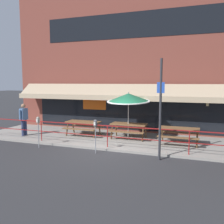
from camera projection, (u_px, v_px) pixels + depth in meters
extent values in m
plane|color=#2D2D30|center=(105.00, 151.00, 10.77)|extent=(120.00, 120.00, 0.00)
cube|color=gray|center=(119.00, 140.00, 12.63)|extent=(15.00, 4.00, 0.10)
cube|color=brown|center=(132.00, 60.00, 14.23)|extent=(15.00, 0.50, 8.45)
cube|color=black|center=(131.00, 25.00, 13.76)|extent=(10.50, 0.02, 1.40)
cube|color=black|center=(130.00, 110.00, 14.33)|extent=(12.00, 0.02, 2.30)
cube|color=orange|center=(94.00, 104.00, 15.04)|extent=(1.50, 0.02, 0.70)
cube|color=tan|center=(128.00, 90.00, 13.69)|extent=(13.80, 0.92, 0.70)
cube|color=tan|center=(125.00, 98.00, 13.26)|extent=(13.80, 0.08, 0.28)
cube|color=black|center=(208.00, 100.00, 12.73)|extent=(0.04, 0.28, 0.04)
cube|color=black|center=(207.00, 104.00, 12.62)|extent=(0.18, 0.18, 0.28)
cube|color=beige|center=(207.00, 104.00, 12.62)|extent=(0.13, 0.19, 0.20)
cylinder|color=maroon|center=(41.00, 131.00, 12.15)|extent=(0.04, 0.04, 0.95)
cylinder|color=maroon|center=(107.00, 136.00, 10.98)|extent=(0.04, 0.04, 0.95)
cylinder|color=maroon|center=(189.00, 143.00, 9.81)|extent=(0.04, 0.04, 0.95)
cube|color=maroon|center=(107.00, 126.00, 10.92)|extent=(13.80, 0.04, 0.04)
cube|color=maroon|center=(107.00, 136.00, 10.98)|extent=(13.80, 0.03, 0.03)
cube|color=brown|center=(83.00, 122.00, 13.33)|extent=(1.80, 0.80, 0.05)
cube|color=brown|center=(78.00, 129.00, 12.82)|extent=(1.80, 0.26, 0.04)
cube|color=brown|center=(88.00, 126.00, 13.91)|extent=(1.80, 0.26, 0.04)
cylinder|color=brown|center=(95.00, 131.00, 12.81)|extent=(0.07, 0.30, 0.73)
cylinder|color=brown|center=(99.00, 129.00, 13.40)|extent=(0.07, 0.30, 0.73)
cylinder|color=brown|center=(67.00, 129.00, 13.35)|extent=(0.07, 0.30, 0.73)
cylinder|color=brown|center=(73.00, 127.00, 13.94)|extent=(0.07, 0.30, 0.73)
cube|color=brown|center=(129.00, 124.00, 12.60)|extent=(1.80, 0.80, 0.05)
cube|color=brown|center=(126.00, 132.00, 12.10)|extent=(1.80, 0.26, 0.04)
cube|color=brown|center=(132.00, 128.00, 13.18)|extent=(1.80, 0.26, 0.04)
cylinder|color=brown|center=(143.00, 134.00, 12.08)|extent=(0.07, 0.30, 0.73)
cylinder|color=brown|center=(146.00, 131.00, 12.68)|extent=(0.07, 0.30, 0.73)
cylinder|color=brown|center=(112.00, 131.00, 12.62)|extent=(0.07, 0.30, 0.73)
cylinder|color=brown|center=(116.00, 129.00, 13.22)|extent=(0.07, 0.30, 0.73)
cube|color=brown|center=(179.00, 129.00, 11.40)|extent=(1.80, 0.80, 0.05)
cube|color=brown|center=(178.00, 138.00, 10.90)|extent=(1.80, 0.26, 0.04)
cube|color=brown|center=(180.00, 133.00, 11.98)|extent=(1.80, 0.26, 0.04)
cylinder|color=brown|center=(197.00, 139.00, 10.88)|extent=(0.07, 0.30, 0.73)
cylinder|color=brown|center=(197.00, 136.00, 11.48)|extent=(0.07, 0.30, 0.73)
cylinder|color=brown|center=(160.00, 137.00, 11.42)|extent=(0.07, 0.30, 0.73)
cylinder|color=brown|center=(162.00, 134.00, 12.02)|extent=(0.07, 0.30, 0.73)
cylinder|color=#B7B2A8|center=(128.00, 116.00, 12.44)|extent=(0.04, 0.04, 2.30)
cone|color=#1E6B47|center=(128.00, 97.00, 12.33)|extent=(2.10, 2.12, 0.53)
cylinder|color=white|center=(128.00, 101.00, 12.35)|extent=(2.14, 2.14, 0.17)
sphere|color=#B7B2A8|center=(128.00, 93.00, 12.30)|extent=(0.07, 0.07, 0.07)
cylinder|color=navy|center=(26.00, 127.00, 13.44)|extent=(0.15, 0.15, 0.86)
cylinder|color=navy|center=(23.00, 128.00, 13.26)|extent=(0.15, 0.15, 0.86)
cube|color=#4C709E|center=(24.00, 114.00, 13.27)|extent=(0.26, 0.41, 0.60)
cylinder|color=#4C709E|center=(27.00, 114.00, 13.51)|extent=(0.10, 0.10, 0.54)
cylinder|color=#4C709E|center=(20.00, 115.00, 13.03)|extent=(0.10, 0.10, 0.54)
sphere|color=#9E7051|center=(23.00, 106.00, 13.21)|extent=(0.22, 0.22, 0.22)
cylinder|color=gray|center=(39.00, 135.00, 11.21)|extent=(0.04, 0.04, 1.15)
cylinder|color=gray|center=(38.00, 120.00, 11.12)|extent=(0.15, 0.15, 0.20)
sphere|color=gray|center=(38.00, 118.00, 11.11)|extent=(0.14, 0.14, 0.14)
cube|color=silver|center=(37.00, 121.00, 11.05)|extent=(0.08, 0.01, 0.13)
cylinder|color=gray|center=(95.00, 140.00, 10.34)|extent=(0.04, 0.04, 1.15)
cylinder|color=#4C4C51|center=(95.00, 124.00, 10.26)|extent=(0.15, 0.15, 0.20)
sphere|color=#4C4C51|center=(95.00, 121.00, 10.24)|extent=(0.14, 0.14, 0.14)
cube|color=silver|center=(95.00, 124.00, 10.18)|extent=(0.08, 0.01, 0.13)
cylinder|color=#2D2D33|center=(160.00, 110.00, 9.30)|extent=(0.09, 0.09, 3.82)
cube|color=blue|center=(161.00, 88.00, 9.19)|extent=(0.28, 0.02, 0.40)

